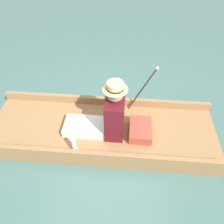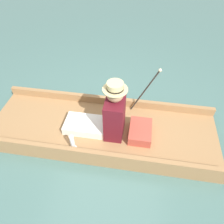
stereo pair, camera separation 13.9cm
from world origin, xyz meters
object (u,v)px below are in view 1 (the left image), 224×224
walking_cane (145,86)px  teddy_bear (115,105)px  seated_person (107,116)px  wine_glass (74,144)px

walking_cane → teddy_bear: bearing=107.1°
seated_person → walking_cane: (0.45, -0.46, 0.15)m
seated_person → wine_glass: 0.51m
seated_person → teddy_bear: seated_person is taller
seated_person → walking_cane: bearing=-46.6°
seated_person → teddy_bear: (0.34, -0.07, -0.12)m
seated_person → wine_glass: seated_person is taller
seated_person → wine_glass: size_ratio=3.52×
teddy_bear → seated_person: bearing=168.0°
walking_cane → seated_person: bearing=134.9°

